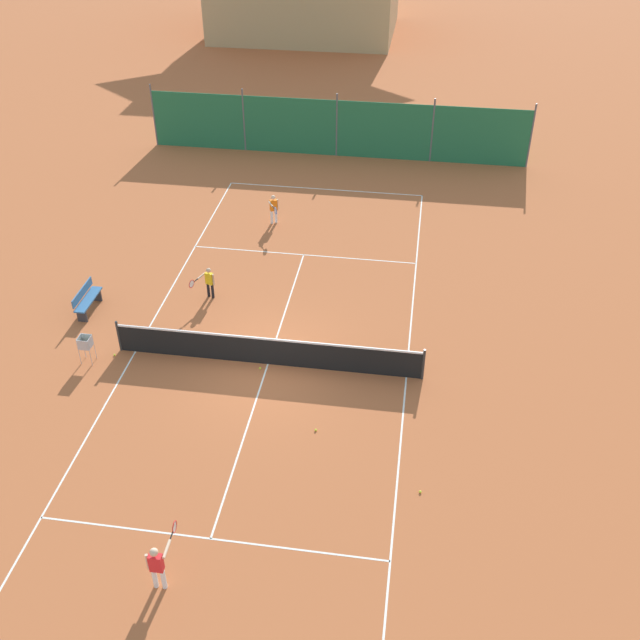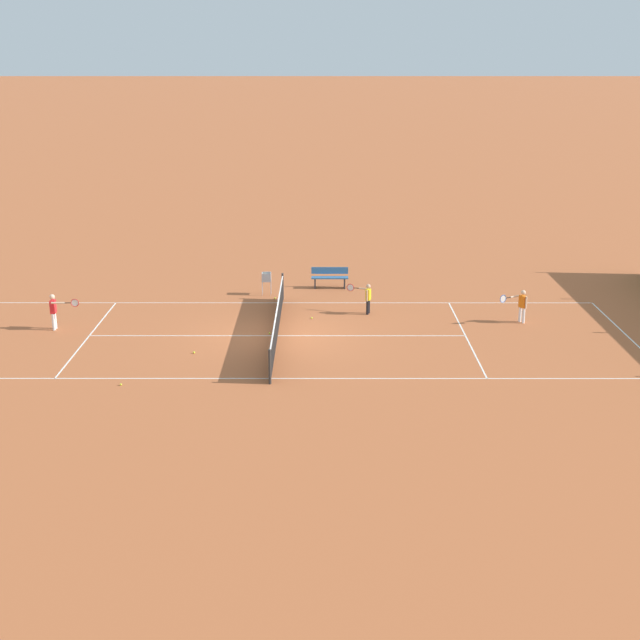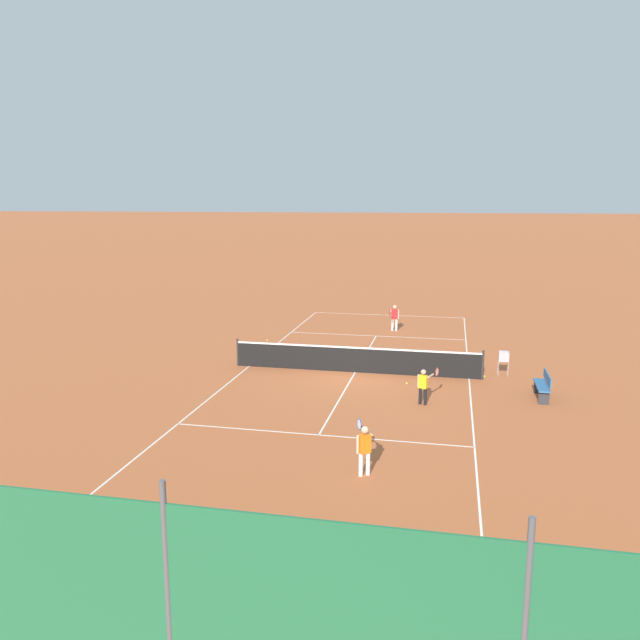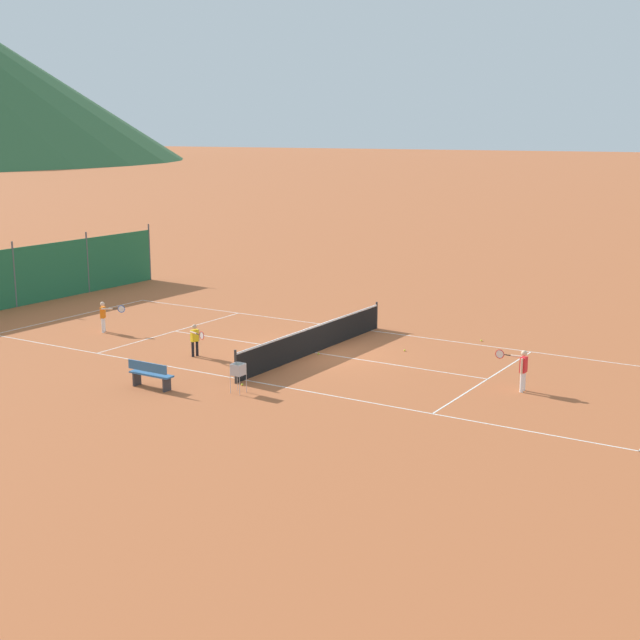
% 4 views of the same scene
% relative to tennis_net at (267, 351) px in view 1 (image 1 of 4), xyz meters
% --- Properties ---
extents(ground_plane, '(600.00, 600.00, 0.00)m').
position_rel_tennis_net_xyz_m(ground_plane, '(0.00, 0.00, -0.50)').
color(ground_plane, '#B25B33').
extents(court_line_markings, '(8.25, 23.85, 0.01)m').
position_rel_tennis_net_xyz_m(court_line_markings, '(0.00, 0.00, -0.50)').
color(court_line_markings, white).
rests_on(court_line_markings, ground).
extents(tennis_net, '(9.18, 0.08, 1.06)m').
position_rel_tennis_net_xyz_m(tennis_net, '(0.00, 0.00, 0.00)').
color(tennis_net, '#2D2D2D').
rests_on(tennis_net, ground).
extents(windscreen_fence_far, '(17.28, 0.08, 2.90)m').
position_rel_tennis_net_xyz_m(windscreen_fence_far, '(-0.00, 15.50, 0.81)').
color(windscreen_fence_far, '#236B42').
rests_on(windscreen_fence_far, ground).
extents(player_near_baseline, '(0.64, 0.89, 1.13)m').
position_rel_tennis_net_xyz_m(player_near_baseline, '(-2.64, 3.17, 0.16)').
color(player_near_baseline, black).
rests_on(player_near_baseline, ground).
extents(player_near_service, '(0.43, 1.04, 1.26)m').
position_rel_tennis_net_xyz_m(player_near_service, '(-0.72, -7.73, 0.24)').
color(player_near_service, white).
rests_on(player_near_service, ground).
extents(player_far_baseline, '(0.49, 1.01, 1.19)m').
position_rel_tennis_net_xyz_m(player_far_baseline, '(-1.53, 8.59, 0.20)').
color(player_far_baseline, white).
rests_on(player_far_baseline, ground).
extents(tennis_ball_near_corner, '(0.07, 0.07, 0.07)m').
position_rel_tennis_net_xyz_m(tennis_ball_near_corner, '(-1.98, 1.15, -0.47)').
color(tennis_ball_near_corner, '#CCE033').
rests_on(tennis_ball_near_corner, ground).
extents(tennis_ball_mid_court, '(0.07, 0.07, 0.07)m').
position_rel_tennis_net_xyz_m(tennis_ball_mid_court, '(-0.18, -0.27, -0.47)').
color(tennis_ball_mid_court, '#CCE033').
rests_on(tennis_ball_mid_court, ground).
extents(tennis_ball_alley_left, '(0.07, 0.07, 0.07)m').
position_rel_tennis_net_xyz_m(tennis_ball_alley_left, '(4.68, -4.32, -0.47)').
color(tennis_ball_alley_left, '#CCE033').
rests_on(tennis_ball_alley_left, ground).
extents(tennis_ball_service_box, '(0.07, 0.07, 0.07)m').
position_rel_tennis_net_xyz_m(tennis_ball_service_box, '(-4.65, -0.31, -0.47)').
color(tennis_ball_service_box, '#CCE033').
rests_on(tennis_ball_service_box, ground).
extents(tennis_ball_alley_right, '(0.07, 0.07, 0.07)m').
position_rel_tennis_net_xyz_m(tennis_ball_alley_right, '(1.84, -2.59, -0.47)').
color(tennis_ball_alley_right, '#CCE033').
rests_on(tennis_ball_alley_right, ground).
extents(ball_hopper, '(0.36, 0.36, 0.89)m').
position_rel_tennis_net_xyz_m(ball_hopper, '(-5.31, -0.68, 0.16)').
color(ball_hopper, '#B7B7BC').
rests_on(ball_hopper, ground).
extents(courtside_bench, '(0.36, 1.50, 0.84)m').
position_rel_tennis_net_xyz_m(courtside_bench, '(-6.34, 1.84, -0.05)').
color(courtside_bench, '#336699').
rests_on(courtside_bench, ground).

